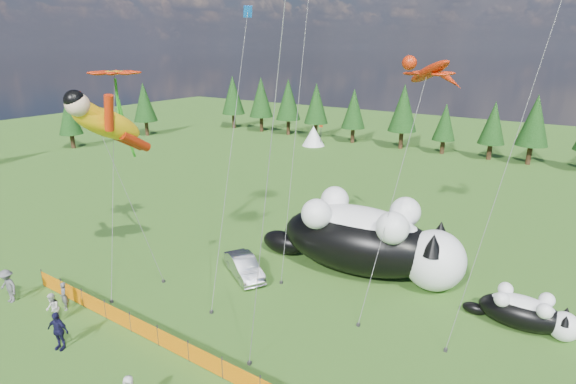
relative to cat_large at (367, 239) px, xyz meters
The scene contains 15 objects.
ground 10.24m from the cat_large, 113.93° to the right, with size 160.00×160.00×0.00m, color #123409.
safety_fence 12.90m from the cat_large, 108.47° to the right, with size 22.06×0.06×1.10m.
tree_line 36.15m from the cat_large, 96.44° to the left, with size 90.00×4.00×8.00m, color black, non-canonical shape.
festival_tents 31.66m from the cat_large, 77.31° to the left, with size 50.00×3.20×2.80m, color white, non-canonical shape.
cat_large is the anchor object (origin of this frame).
cat_small 9.24m from the cat_large, ahead, with size 5.35×1.92×1.93m.
car 7.71m from the cat_large, 142.20° to the right, with size 1.38×3.96×1.30m, color #ABABAF.
spectator_a 17.35m from the cat_large, 132.29° to the right, with size 0.57×0.38×1.57m, color #525257.
spectator_b 17.67m from the cat_large, 128.41° to the right, with size 0.79×0.47×1.63m, color beige.
spectator_c 17.22m from the cat_large, 120.48° to the right, with size 1.12×0.57×1.91m, color #131233.
spectator_d 20.50m from the cat_large, 136.60° to the right, with size 1.25×0.64×1.93m, color #525257.
superhero_kite 16.23m from the cat_large, 141.02° to the right, with size 4.43×4.84×11.80m.
gecko_kite 10.86m from the cat_large, 72.86° to the left, with size 6.13×13.15×15.60m.
flower_kite 17.76m from the cat_large, 152.38° to the right, with size 4.78×5.76×12.93m.
diamond_kite_a 14.32m from the cat_large, 165.14° to the right, with size 3.27×7.74×17.12m.
Camera 1 is at (14.00, -14.52, 13.40)m, focal length 28.00 mm.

